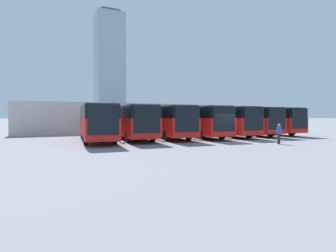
{
  "coord_description": "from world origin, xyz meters",
  "views": [
    {
      "loc": [
        15.02,
        19.52,
        2.31
      ],
      "look_at": [
        3.2,
        -5.75,
        1.27
      ],
      "focal_mm": 28.0,
      "sensor_mm": 36.0,
      "label": 1
    }
  ],
  "objects_px": {
    "bus_5": "(132,121)",
    "pedestrian": "(279,133)",
    "bus_1": "(243,120)",
    "bus_6": "(96,121)",
    "bus_3": "(196,121)",
    "bus_0": "(264,120)",
    "bus_4": "(165,121)",
    "bus_2": "(222,120)"
  },
  "relations": [
    {
      "from": "bus_4",
      "to": "bus_5",
      "type": "distance_m",
      "value": 3.59
    },
    {
      "from": "bus_3",
      "to": "bus_6",
      "type": "bearing_deg",
      "value": 5.05
    },
    {
      "from": "bus_1",
      "to": "pedestrian",
      "type": "distance_m",
      "value": 10.84
    },
    {
      "from": "bus_1",
      "to": "pedestrian",
      "type": "bearing_deg",
      "value": 69.2
    },
    {
      "from": "bus_0",
      "to": "pedestrian",
      "type": "relative_size",
      "value": 6.95
    },
    {
      "from": "bus_5",
      "to": "bus_6",
      "type": "bearing_deg",
      "value": 14.74
    },
    {
      "from": "bus_4",
      "to": "pedestrian",
      "type": "bearing_deg",
      "value": 127.39
    },
    {
      "from": "bus_1",
      "to": "bus_2",
      "type": "bearing_deg",
      "value": 12.45
    },
    {
      "from": "bus_3",
      "to": "pedestrian",
      "type": "bearing_deg",
      "value": 110.11
    },
    {
      "from": "bus_1",
      "to": "bus_6",
      "type": "bearing_deg",
      "value": 6.83
    },
    {
      "from": "bus_1",
      "to": "bus_6",
      "type": "xyz_separation_m",
      "value": [
        17.93,
        0.64,
        0.0
      ]
    },
    {
      "from": "bus_5",
      "to": "bus_6",
      "type": "relative_size",
      "value": 1.0
    },
    {
      "from": "bus_0",
      "to": "bus_5",
      "type": "bearing_deg",
      "value": 5.34
    },
    {
      "from": "bus_6",
      "to": "pedestrian",
      "type": "distance_m",
      "value": 16.11
    },
    {
      "from": "bus_1",
      "to": "bus_5",
      "type": "xyz_separation_m",
      "value": [
        14.34,
        0.01,
        0.0
      ]
    },
    {
      "from": "bus_5",
      "to": "bus_0",
      "type": "bearing_deg",
      "value": -174.66
    },
    {
      "from": "bus_0",
      "to": "bus_1",
      "type": "height_order",
      "value": "same"
    },
    {
      "from": "bus_1",
      "to": "pedestrian",
      "type": "xyz_separation_m",
      "value": [
        4.67,
        9.74,
        -0.93
      ]
    },
    {
      "from": "bus_1",
      "to": "bus_5",
      "type": "distance_m",
      "value": 14.34
    },
    {
      "from": "bus_4",
      "to": "pedestrian",
      "type": "distance_m",
      "value": 11.35
    },
    {
      "from": "bus_0",
      "to": "bus_3",
      "type": "height_order",
      "value": "same"
    },
    {
      "from": "bus_5",
      "to": "bus_1",
      "type": "bearing_deg",
      "value": -175.17
    },
    {
      "from": "bus_3",
      "to": "bus_4",
      "type": "relative_size",
      "value": 1.0
    },
    {
      "from": "bus_0",
      "to": "bus_2",
      "type": "xyz_separation_m",
      "value": [
        7.17,
        0.64,
        0.0
      ]
    },
    {
      "from": "bus_3",
      "to": "bus_1",
      "type": "bearing_deg",
      "value": -170.51
    },
    {
      "from": "bus_2",
      "to": "bus_5",
      "type": "distance_m",
      "value": 10.77
    },
    {
      "from": "bus_3",
      "to": "bus_5",
      "type": "distance_m",
      "value": 7.19
    },
    {
      "from": "bus_0",
      "to": "bus_1",
      "type": "distance_m",
      "value": 3.59
    },
    {
      "from": "bus_1",
      "to": "bus_0",
      "type": "bearing_deg",
      "value": -172.6
    },
    {
      "from": "bus_0",
      "to": "bus_4",
      "type": "bearing_deg",
      "value": 6.28
    },
    {
      "from": "bus_6",
      "to": "bus_2",
      "type": "bearing_deg",
      "value": -174.59
    },
    {
      "from": "pedestrian",
      "to": "bus_5",
      "type": "bearing_deg",
      "value": -89.66
    },
    {
      "from": "bus_0",
      "to": "bus_5",
      "type": "xyz_separation_m",
      "value": [
        17.93,
        0.17,
        0.0
      ]
    },
    {
      "from": "bus_6",
      "to": "bus_0",
      "type": "bearing_deg",
      "value": -173.08
    },
    {
      "from": "bus_0",
      "to": "pedestrian",
      "type": "bearing_deg",
      "value": 54.99
    },
    {
      "from": "bus_0",
      "to": "bus_1",
      "type": "relative_size",
      "value": 1.0
    },
    {
      "from": "bus_4",
      "to": "bus_0",
      "type": "bearing_deg",
      "value": -173.72
    },
    {
      "from": "bus_1",
      "to": "bus_4",
      "type": "xyz_separation_m",
      "value": [
        10.76,
        0.21,
        0.0
      ]
    },
    {
      "from": "bus_0",
      "to": "bus_3",
      "type": "distance_m",
      "value": 10.78
    },
    {
      "from": "bus_5",
      "to": "pedestrian",
      "type": "relative_size",
      "value": 6.95
    },
    {
      "from": "bus_1",
      "to": "bus_4",
      "type": "relative_size",
      "value": 1.0
    },
    {
      "from": "bus_4",
      "to": "bus_5",
      "type": "relative_size",
      "value": 1.0
    }
  ]
}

